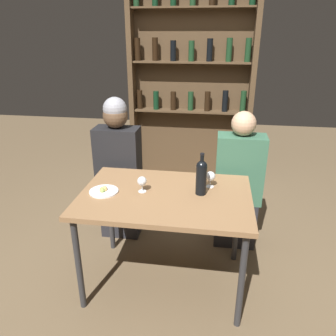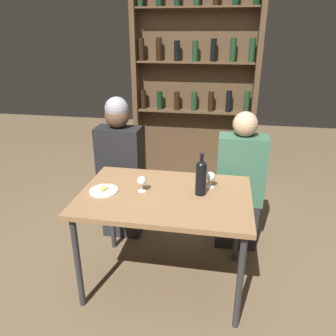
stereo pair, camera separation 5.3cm
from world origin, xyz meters
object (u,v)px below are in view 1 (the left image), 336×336
at_px(wine_glass_0, 200,167).
at_px(wine_glass_2, 142,182).
at_px(wine_glass_1, 210,177).
at_px(food_plate_0, 104,191).
at_px(seated_person_right, 238,186).
at_px(seated_person_left, 119,171).
at_px(wine_bottle, 201,176).

xyz_separation_m(wine_glass_0, wine_glass_2, (-0.39, -0.30, -0.01)).
bearing_deg(wine_glass_1, wine_glass_2, -162.30).
bearing_deg(food_plate_0, seated_person_right, 33.05).
bearing_deg(seated_person_left, food_plate_0, -82.27).
relative_size(food_plate_0, seated_person_right, 0.17).
height_order(wine_glass_1, food_plate_0, wine_glass_1).
bearing_deg(seated_person_right, seated_person_left, -180.00).
relative_size(wine_glass_1, food_plate_0, 0.59).
bearing_deg(wine_bottle, wine_glass_0, 95.71).
relative_size(wine_glass_0, seated_person_right, 0.10).
relative_size(wine_glass_1, wine_glass_2, 1.04).
xyz_separation_m(food_plate_0, seated_person_left, (-0.09, 0.65, -0.13)).
distance_m(wine_glass_1, seated_person_left, 0.97).
bearing_deg(wine_bottle, seated_person_right, 61.81).
bearing_deg(seated_person_right, wine_bottle, -118.19).
height_order(wine_glass_0, seated_person_right, seated_person_right).
bearing_deg(wine_glass_0, seated_person_right, 42.07).
height_order(wine_bottle, wine_glass_0, wine_bottle).
bearing_deg(wine_glass_0, food_plate_0, -152.26).
relative_size(wine_bottle, food_plate_0, 1.47).
height_order(wine_bottle, seated_person_left, seated_person_left).
height_order(wine_glass_1, wine_glass_2, wine_glass_1).
distance_m(wine_bottle, seated_person_right, 0.72).
height_order(wine_bottle, wine_glass_2, wine_bottle).
xyz_separation_m(food_plate_0, seated_person_right, (1.00, 0.65, -0.20)).
bearing_deg(wine_glass_1, wine_glass_0, 121.46).
bearing_deg(wine_glass_2, seated_person_left, 121.16).
relative_size(food_plate_0, seated_person_left, 0.16).
bearing_deg(wine_glass_1, wine_bottle, -116.69).
distance_m(wine_glass_1, wine_glass_2, 0.51).
xyz_separation_m(wine_bottle, food_plate_0, (-0.69, -0.08, -0.13)).
relative_size(wine_bottle, wine_glass_1, 2.50).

